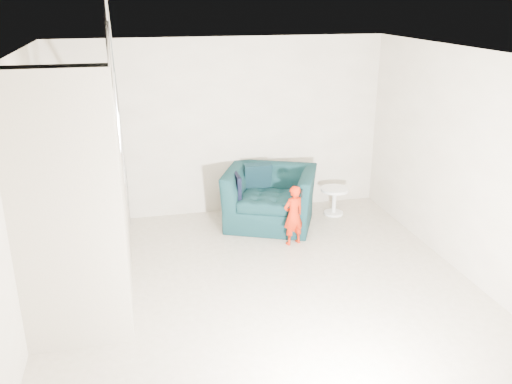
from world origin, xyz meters
TOP-DOWN VIEW (x-y plane):
  - floor at (0.00, 0.00)m, footprint 5.50×5.50m
  - ceiling at (0.00, 0.00)m, footprint 5.50×5.50m
  - back_wall at (0.00, 2.75)m, footprint 5.00×0.00m
  - front_wall at (0.00, -2.75)m, footprint 5.00×0.00m
  - left_wall at (-2.50, 0.00)m, footprint 0.00×5.50m
  - right_wall at (2.50, 0.00)m, footprint 0.00×5.50m
  - armchair at (0.57, 2.08)m, footprint 1.63×1.55m
  - toddler at (0.70, 1.31)m, footprint 0.36×0.29m
  - side_table at (1.65, 2.20)m, footprint 0.43×0.43m
  - staircase at (-2.00, 0.55)m, footprint 1.02×3.03m
  - cushion at (0.46, 2.41)m, footprint 0.42×0.20m
  - throw at (0.06, 2.11)m, footprint 0.05×0.54m
  - phone at (0.81, 1.30)m, footprint 0.03×0.05m

SIDE VIEW (x-z plane):
  - floor at x=0.00m, z-range 0.00..0.00m
  - side_table at x=1.65m, z-range 0.07..0.51m
  - armchair at x=0.57m, z-range 0.00..0.84m
  - toddler at x=0.70m, z-range 0.00..0.85m
  - throw at x=0.06m, z-range 0.22..0.83m
  - cushion at x=0.46m, z-range 0.45..0.87m
  - phone at x=0.81m, z-range 0.69..0.79m
  - staircase at x=-2.00m, z-range -0.86..2.76m
  - left_wall at x=-2.50m, z-range -1.40..4.10m
  - right_wall at x=2.50m, z-range -1.40..4.10m
  - back_wall at x=0.00m, z-range -1.15..3.85m
  - front_wall at x=0.00m, z-range -1.15..3.85m
  - ceiling at x=0.00m, z-range 2.70..2.70m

